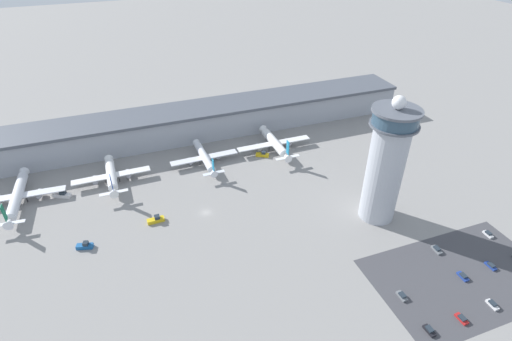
{
  "coord_description": "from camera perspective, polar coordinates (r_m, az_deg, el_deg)",
  "views": [
    {
      "loc": [
        -25.53,
        -131.99,
        109.15
      ],
      "look_at": [
        25.83,
        8.06,
        10.74
      ],
      "focal_mm": 28.0,
      "sensor_mm": 36.0,
      "label": 1
    }
  ],
  "objects": [
    {
      "name": "terminal_building",
      "position": [
        227.13,
        -11.65,
        6.38
      ],
      "size": [
        273.35,
        25.0,
        16.75
      ],
      "color": "#A3A8B2",
      "rests_on": "ground"
    },
    {
      "name": "car_maroon_suv",
      "position": [
        149.5,
        27.32,
        -18.29
      ],
      "size": [
        2.02,
        4.36,
        1.4
      ],
      "color": "black",
      "rests_on": "ground"
    },
    {
      "name": "service_truck_catering",
      "position": [
        171.73,
        -14.1,
        -6.84
      ],
      "size": [
        7.1,
        2.81,
        2.95
      ],
      "color": "black",
      "rests_on": "ground"
    },
    {
      "name": "car_navy_sedan",
      "position": [
        142.49,
        23.53,
        -20.19
      ],
      "size": [
        2.01,
        4.32,
        1.49
      ],
      "color": "black",
      "rests_on": "ground"
    },
    {
      "name": "service_truck_baggage",
      "position": [
        209.24,
        0.95,
        2.29
      ],
      "size": [
        6.99,
        5.38,
        2.94
      ],
      "color": "black",
      "rests_on": "ground"
    },
    {
      "name": "car_black_suv",
      "position": [
        162.81,
        27.46,
        -13.26
      ],
      "size": [
        1.99,
        4.42,
        1.41
      ],
      "color": "black",
      "rests_on": "ground"
    },
    {
      "name": "parking_lot_surface",
      "position": [
        163.26,
        27.33,
        -13.33
      ],
      "size": [
        64.0,
        40.0,
        0.01
      ],
      "primitive_type": "cube",
      "color": "#424247",
      "rests_on": "ground"
    },
    {
      "name": "airplane_gate_delta",
      "position": [
        212.93,
        2.68,
        3.94
      ],
      "size": [
        40.61,
        34.99,
        14.1
      ],
      "color": "white",
      "rests_on": "ground"
    },
    {
      "name": "airplane_gate_alpha",
      "position": [
        202.99,
        -30.94,
        -3.14
      ],
      "size": [
        38.94,
        41.47,
        13.45
      ],
      "color": "silver",
      "rests_on": "ground"
    },
    {
      "name": "control_tower",
      "position": [
        163.39,
        18.1,
        1.01
      ],
      "size": [
        18.33,
        18.33,
        54.08
      ],
      "color": "#ADB2BC",
      "rests_on": "ground"
    },
    {
      "name": "airplane_gate_charlie",
      "position": [
        202.93,
        -7.36,
        1.87
      ],
      "size": [
        34.48,
        33.73,
        11.87
      ],
      "color": "silver",
      "rests_on": "ground"
    },
    {
      "name": "car_silver_sedan",
      "position": [
        148.19,
        20.13,
        -16.47
      ],
      "size": [
        1.94,
        4.28,
        1.54
      ],
      "color": "black",
      "rests_on": "ground"
    },
    {
      "name": "airplane_gate_bravo",
      "position": [
        198.69,
        -19.97,
        -0.66
      ],
      "size": [
        35.79,
        32.32,
        13.71
      ],
      "color": "white",
      "rests_on": "ground"
    },
    {
      "name": "ground_plane",
      "position": [
        173.17,
        -7.16,
        -5.98
      ],
      "size": [
        1000.0,
        1000.0,
        0.0
      ],
      "primitive_type": "plane",
      "color": "gray"
    },
    {
      "name": "car_grey_coupe",
      "position": [
        158.06,
        30.69,
        -16.13
      ],
      "size": [
        1.78,
        4.33,
        1.54
      ],
      "color": "black",
      "rests_on": "ground"
    },
    {
      "name": "service_truck_water",
      "position": [
        168.57,
        -23.24,
        -9.87
      ],
      "size": [
        6.53,
        3.85,
        2.9
      ],
      "color": "black",
      "rests_on": "ground"
    },
    {
      "name": "car_yellow_taxi",
      "position": [
        169.1,
        24.41,
        -10.24
      ],
      "size": [
        2.06,
        4.65,
        1.56
      ],
      "color": "black",
      "rests_on": "ground"
    },
    {
      "name": "car_blue_compact",
      "position": [
        185.48,
        30.24,
        -7.85
      ],
      "size": [
        1.85,
        4.23,
        1.53
      ],
      "color": "black",
      "rests_on": "ground"
    },
    {
      "name": "car_white_wagon",
      "position": [
        171.59,
        30.51,
        -11.64
      ],
      "size": [
        1.82,
        4.41,
        1.36
      ],
      "color": "black",
      "rests_on": "ground"
    },
    {
      "name": "service_truck_fuel",
      "position": [
        200.18,
        -25.96,
        -3.14
      ],
      "size": [
        8.29,
        5.91,
        2.95
      ],
      "color": "black",
      "rests_on": "ground"
    }
  ]
}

